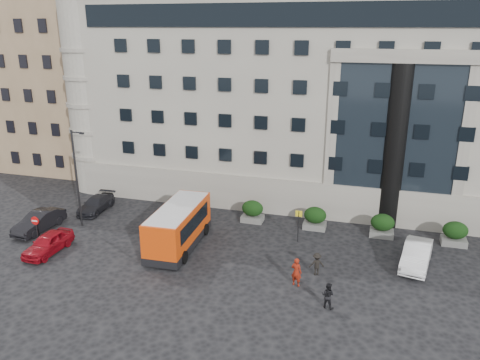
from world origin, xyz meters
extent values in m
plane|color=black|center=(0.00, 0.00, 0.00)|extent=(120.00, 120.00, 0.00)
cube|color=gray|center=(6.00, 22.00, 9.00)|extent=(44.00, 24.00, 18.00)
cylinder|color=black|center=(12.00, 10.30, 6.50)|extent=(1.80, 1.80, 13.00)
cube|color=#896E50|center=(-24.00, 20.00, 10.00)|extent=(14.00, 14.00, 20.00)
cube|color=#856A4D|center=(-27.00, 38.00, 11.00)|extent=(13.00, 13.00, 22.00)
cube|color=#5C5C5A|center=(-4.00, 7.80, 0.25)|extent=(1.80, 1.20, 0.50)
ellipsoid|color=black|center=(-4.00, 7.80, 1.17)|extent=(1.80, 1.26, 1.34)
cube|color=#5C5C5A|center=(1.20, 7.80, 0.25)|extent=(1.80, 1.20, 0.50)
ellipsoid|color=black|center=(1.20, 7.80, 1.17)|extent=(1.80, 1.26, 1.34)
cube|color=#5C5C5A|center=(6.40, 7.80, 0.25)|extent=(1.80, 1.20, 0.50)
ellipsoid|color=black|center=(6.40, 7.80, 1.17)|extent=(1.80, 1.26, 1.34)
cube|color=#5C5C5A|center=(11.60, 7.80, 0.25)|extent=(1.80, 1.20, 0.50)
ellipsoid|color=black|center=(11.60, 7.80, 1.17)|extent=(1.80, 1.26, 1.34)
cube|color=#5C5C5A|center=(16.80, 7.80, 0.25)|extent=(1.80, 1.20, 0.50)
ellipsoid|color=black|center=(16.80, 7.80, 1.17)|extent=(1.80, 1.26, 1.34)
cylinder|color=#262628|center=(-12.00, 3.00, 4.00)|extent=(0.16, 0.16, 8.00)
cylinder|color=#262628|center=(-11.55, 3.00, 7.85)|extent=(0.90, 0.12, 0.12)
cube|color=black|center=(-11.10, 3.00, 7.80)|extent=(0.35, 0.18, 0.14)
cylinder|color=#262628|center=(5.50, 5.00, 1.25)|extent=(0.08, 0.08, 2.50)
cube|color=yellow|center=(5.50, 5.00, 2.30)|extent=(0.50, 0.06, 0.45)
cylinder|color=#262628|center=(-13.00, -1.00, 1.10)|extent=(0.08, 0.08, 2.20)
cylinder|color=red|center=(-13.00, -1.06, 2.00)|extent=(0.64, 0.05, 0.64)
cube|color=white|center=(-13.00, -1.10, 2.00)|extent=(0.45, 0.04, 0.10)
cube|color=#E0400A|center=(-2.83, 1.77, 1.81)|extent=(2.84, 7.52, 2.53)
cube|color=black|center=(-2.83, 1.77, 0.45)|extent=(2.88, 7.56, 0.55)
cube|color=black|center=(-2.83, 1.77, 2.07)|extent=(2.83, 5.89, 1.11)
cube|color=silver|center=(-2.83, 1.77, 3.03)|extent=(2.69, 7.14, 0.18)
cylinder|color=black|center=(-4.01, -0.66, 0.45)|extent=(0.32, 0.91, 0.90)
cylinder|color=black|center=(-1.46, -0.56, 0.45)|extent=(0.32, 0.91, 0.90)
cylinder|color=black|center=(-4.19, 4.09, 0.45)|extent=(0.32, 0.91, 0.90)
cylinder|color=black|center=(-1.65, 4.19, 0.45)|extent=(0.32, 0.91, 0.90)
cube|color=maroon|center=(-11.92, 18.04, 1.50)|extent=(2.50, 3.65, 2.42)
cube|color=maroon|center=(-12.12, 15.53, 1.11)|extent=(2.24, 1.71, 1.64)
cube|color=black|center=(-12.18, 14.85, 1.45)|extent=(1.84, 0.27, 0.77)
cylinder|color=black|center=(-13.18, 15.71, 0.41)|extent=(0.32, 0.83, 0.81)
cylinder|color=black|center=(-11.05, 15.54, 0.41)|extent=(0.32, 0.83, 0.81)
cylinder|color=black|center=(-12.92, 18.89, 0.41)|extent=(0.32, 0.83, 0.81)
cylinder|color=black|center=(-10.80, 18.72, 0.41)|extent=(0.32, 0.83, 0.81)
imported|color=maroon|center=(-11.50, -1.78, 0.73)|extent=(1.83, 4.31, 1.46)
imported|color=black|center=(-14.71, 1.28, 0.77)|extent=(1.93, 4.75, 1.53)
imported|color=black|center=(-12.65, 6.16, 0.64)|extent=(1.94, 4.47, 1.28)
imported|color=black|center=(-15.26, 16.00, 0.65)|extent=(2.41, 4.80, 1.30)
imported|color=white|center=(13.86, 3.59, 0.80)|extent=(2.51, 5.07, 1.60)
imported|color=maroon|center=(6.44, -1.26, 0.95)|extent=(0.78, 0.61, 1.90)
imported|color=black|center=(8.61, -3.16, 0.80)|extent=(0.90, 0.77, 1.60)
imported|color=black|center=(7.50, 0.44, 0.78)|extent=(1.15, 0.89, 1.57)
camera|label=1|loc=(10.33, -27.18, 15.65)|focal=35.00mm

